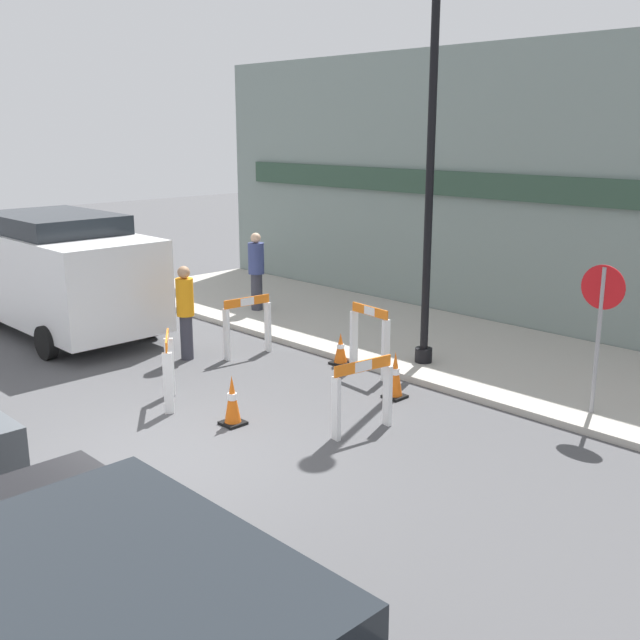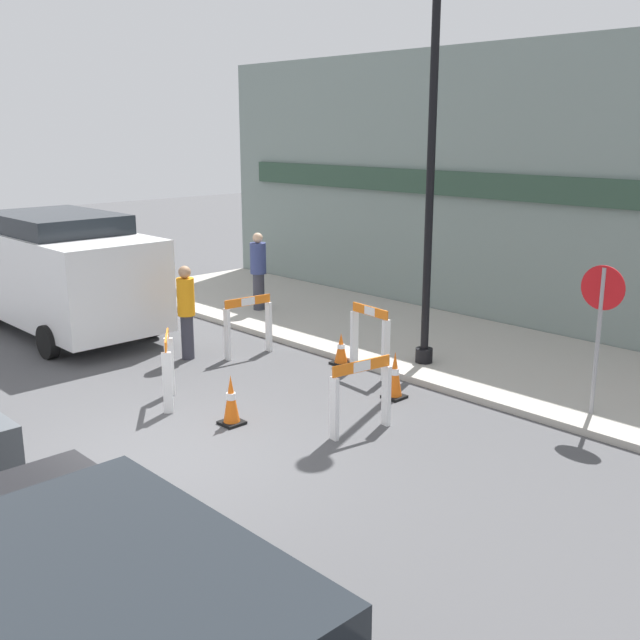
% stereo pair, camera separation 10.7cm
% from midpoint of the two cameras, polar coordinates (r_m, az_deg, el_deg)
% --- Properties ---
extents(ground_plane, '(60.00, 60.00, 0.00)m').
position_cam_midpoint_polar(ground_plane, '(9.37, -12.99, -10.54)').
color(ground_plane, '#4C4C4F').
extents(sidewalk_slab, '(18.00, 3.94, 0.10)m').
position_cam_midpoint_polar(sidewalk_slab, '(13.59, 10.88, -2.29)').
color(sidewalk_slab, '#ADA89E').
rests_on(sidewalk_slab, ground_plane).
extents(storefront_facade, '(18.00, 0.22, 5.50)m').
position_cam_midpoint_polar(storefront_facade, '(14.81, 15.99, 9.43)').
color(storefront_facade, gray).
rests_on(storefront_facade, ground_plane).
extents(streetlamp_post, '(0.44, 0.44, 6.20)m').
position_cam_midpoint_polar(streetlamp_post, '(12.07, 8.27, 14.89)').
color(streetlamp_post, black).
rests_on(streetlamp_post, sidewalk_slab).
extents(stop_sign, '(0.60, 0.06, 2.06)m').
position_cam_midpoint_polar(stop_sign, '(10.62, 20.31, 0.38)').
color(stop_sign, gray).
rests_on(stop_sign, sidewalk_slab).
extents(barricade_0, '(0.73, 0.56, 1.04)m').
position_cam_midpoint_polar(barricade_0, '(11.00, -11.74, -3.57)').
color(barricade_0, white).
rests_on(barricade_0, ground_plane).
extents(barricade_1, '(0.28, 0.93, 0.99)m').
position_cam_midpoint_polar(barricade_1, '(9.81, 2.95, -5.58)').
color(barricade_1, white).
rests_on(barricade_1, ground_plane).
extents(barricade_2, '(0.84, 0.22, 1.14)m').
position_cam_midpoint_polar(barricade_2, '(12.09, 3.53, -1.39)').
color(barricade_2, white).
rests_on(barricade_2, ground_plane).
extents(barricade_3, '(0.22, 0.93, 1.06)m').
position_cam_midpoint_polar(barricade_3, '(13.14, -5.78, -0.30)').
color(barricade_3, white).
rests_on(barricade_3, ground_plane).
extents(traffic_cone_0, '(0.30, 0.30, 0.55)m').
position_cam_midpoint_polar(traffic_cone_0, '(12.68, 1.34, -2.25)').
color(traffic_cone_0, black).
rests_on(traffic_cone_0, ground_plane).
extents(traffic_cone_1, '(0.30, 0.30, 0.70)m').
position_cam_midpoint_polar(traffic_cone_1, '(10.19, -7.00, -6.14)').
color(traffic_cone_1, black).
rests_on(traffic_cone_1, ground_plane).
extents(traffic_cone_2, '(0.30, 0.30, 0.72)m').
position_cam_midpoint_polar(traffic_cone_2, '(11.14, 5.48, -4.23)').
color(traffic_cone_2, black).
rests_on(traffic_cone_2, ground_plane).
extents(person_worker, '(0.34, 0.34, 1.64)m').
position_cam_midpoint_polar(person_worker, '(13.02, -10.45, 0.83)').
color(person_worker, '#33333D').
rests_on(person_worker, ground_plane).
extents(person_pedestrian, '(0.37, 0.37, 1.66)m').
position_cam_midpoint_polar(person_pedestrian, '(16.01, -5.07, 3.91)').
color(person_pedestrian, '#33333D').
rests_on(person_pedestrian, sidewalk_slab).
extents(work_van, '(4.99, 2.22, 2.33)m').
position_cam_midpoint_polar(work_van, '(15.38, -19.59, 3.74)').
color(work_van, white).
rests_on(work_van, ground_plane).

